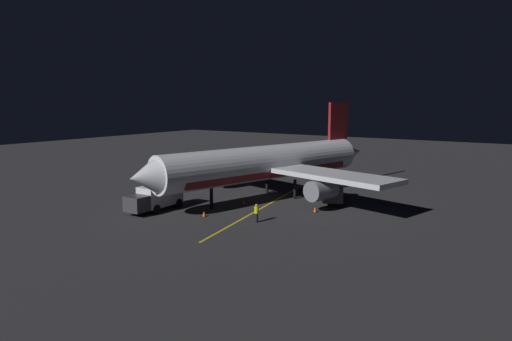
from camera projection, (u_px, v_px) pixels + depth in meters
name	position (u px, v px, depth m)	size (l,w,h in m)	color
ground_plane	(266.00, 199.00, 52.28)	(180.00, 180.00, 0.20)	#2B2B2E
apron_guide_stripe	(263.00, 208.00, 47.79)	(0.24, 26.08, 0.01)	gold
airliner	(269.00, 164.00, 52.04)	(31.43, 34.42, 10.88)	silver
baggage_truck	(156.00, 198.00, 46.44)	(2.40, 6.52, 2.56)	silver
catering_truck	(333.00, 192.00, 50.29)	(4.21, 5.89, 2.18)	silver
ground_crew_worker	(256.00, 213.00, 41.87)	(0.40, 0.40, 1.74)	black
traffic_cone_near_left	(315.00, 210.00, 45.76)	(0.50, 0.50, 0.55)	#EA590F
traffic_cone_near_right	(244.00, 202.00, 49.21)	(0.50, 0.50, 0.55)	#EA590F
traffic_cone_under_wing	(204.00, 214.00, 44.05)	(0.50, 0.50, 0.55)	#EA590F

